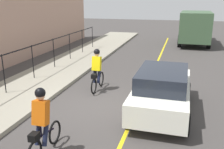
{
  "coord_description": "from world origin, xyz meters",
  "views": [
    {
      "loc": [
        -8.48,
        -3.02,
        3.88
      ],
      "look_at": [
        0.84,
        -0.46,
        1.0
      ],
      "focal_mm": 41.38,
      "sensor_mm": 36.0,
      "label": 1
    }
  ],
  "objects_px": {
    "cyclist_follow": "(42,123)",
    "patrol_sedan": "(162,90)",
    "box_truck_background": "(195,26)",
    "cyclist_lead": "(97,70)"
  },
  "relations": [
    {
      "from": "cyclist_follow",
      "to": "box_truck_background",
      "type": "distance_m",
      "value": 18.88
    },
    {
      "from": "cyclist_lead",
      "to": "patrol_sedan",
      "type": "xyz_separation_m",
      "value": [
        -1.51,
        -2.9,
        -0.09
      ]
    },
    {
      "from": "cyclist_follow",
      "to": "box_truck_background",
      "type": "xyz_separation_m",
      "value": [
        18.4,
        -4.14,
        0.64
      ]
    },
    {
      "from": "cyclist_lead",
      "to": "box_truck_background",
      "type": "distance_m",
      "value": 14.13
    },
    {
      "from": "patrol_sedan",
      "to": "box_truck_background",
      "type": "distance_m",
      "value": 15.02
    },
    {
      "from": "cyclist_follow",
      "to": "patrol_sedan",
      "type": "relative_size",
      "value": 0.41
    },
    {
      "from": "cyclist_lead",
      "to": "box_truck_background",
      "type": "relative_size",
      "value": 0.27
    },
    {
      "from": "cyclist_follow",
      "to": "box_truck_background",
      "type": "bearing_deg",
      "value": -13.22
    },
    {
      "from": "cyclist_lead",
      "to": "cyclist_follow",
      "type": "xyz_separation_m",
      "value": [
        -4.99,
        -0.25,
        0.0
      ]
    },
    {
      "from": "cyclist_follow",
      "to": "patrol_sedan",
      "type": "height_order",
      "value": "cyclist_follow"
    }
  ]
}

